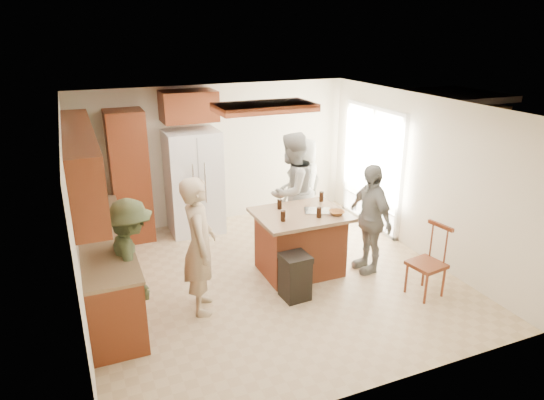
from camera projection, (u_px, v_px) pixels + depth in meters
name	position (u px, v px, depth m)	size (l,w,h in m)	color
room_shell	(439.00, 162.00, 9.76)	(8.00, 5.20, 5.00)	tan
person_front_left	(200.00, 246.00, 5.98)	(0.65, 0.47, 1.78)	tan
person_behind_left	(292.00, 191.00, 7.74)	(0.93, 0.57, 1.91)	gray
person_behind_right	(303.00, 185.00, 8.45)	(0.81, 0.53, 1.66)	gray
person_side_right	(370.00, 218.00, 7.03)	(0.96, 0.49, 1.63)	gray
person_counter	(132.00, 261.00, 5.85)	(1.01, 0.47, 1.56)	#374025
left_cabinetry	(98.00, 231.00, 6.24)	(0.64, 3.00, 2.30)	maroon
back_wall_units	(145.00, 159.00, 7.99)	(1.80, 0.60, 2.45)	maroon
refrigerator	(194.00, 182.00, 8.37)	(0.90, 0.76, 1.80)	white
kitchen_island	(300.00, 242.00, 7.07)	(1.28, 1.03, 0.93)	#974527
island_items	(317.00, 210.00, 6.92)	(0.96, 0.73, 0.15)	silver
trash_bin	(295.00, 276.00, 6.42)	(0.38, 0.38, 0.63)	black
spindle_chair	(428.00, 264.00, 6.47)	(0.48, 0.48, 0.99)	maroon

